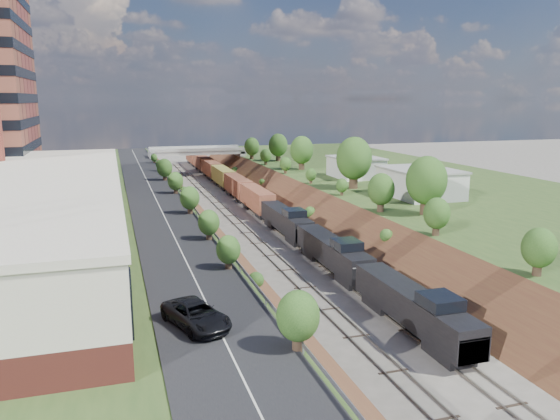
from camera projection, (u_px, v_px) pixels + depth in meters
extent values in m
cube|color=#334F20|center=(28.00, 226.00, 75.48)|extent=(44.00, 180.00, 5.00)
cube|color=#334F20|center=(442.00, 200.00, 94.66)|extent=(44.00, 180.00, 5.00)
cube|color=brown|center=(188.00, 232.00, 82.37)|extent=(10.00, 180.00, 10.00)
cube|color=brown|center=(324.00, 222.00, 88.76)|extent=(10.00, 180.00, 10.00)
cube|color=gray|center=(243.00, 227.00, 84.79)|extent=(1.58, 180.00, 0.18)
cube|color=gray|center=(275.00, 225.00, 86.30)|extent=(1.58, 180.00, 0.18)
cube|color=black|center=(157.00, 201.00, 80.05)|extent=(8.00, 180.00, 0.10)
cube|color=#99999E|center=(184.00, 196.00, 81.15)|extent=(0.06, 171.00, 0.30)
cube|color=brown|center=(49.00, 235.00, 55.62)|extent=(14.00, 62.00, 2.20)
cube|color=silver|center=(47.00, 204.00, 54.98)|extent=(14.00, 62.00, 4.30)
cube|color=silver|center=(45.00, 180.00, 54.50)|extent=(14.30, 62.30, 0.50)
cube|color=gray|center=(152.00, 165.00, 139.62)|extent=(1.50, 8.00, 6.20)
cube|color=gray|center=(240.00, 162.00, 146.31)|extent=(1.50, 8.00, 6.20)
cube|color=gray|center=(197.00, 152.00, 142.35)|extent=(24.00, 8.00, 1.00)
cube|color=gray|center=(199.00, 150.00, 138.44)|extent=(24.00, 0.30, 0.80)
cube|color=gray|center=(194.00, 147.00, 145.93)|extent=(24.00, 0.30, 0.80)
cube|color=silver|center=(420.00, 183.00, 83.51)|extent=(9.00, 12.00, 4.00)
cube|color=silver|center=(356.00, 168.00, 103.99)|extent=(8.00, 10.00, 3.60)
cylinder|color=#473323|center=(425.00, 204.00, 70.53)|extent=(1.30, 1.30, 2.62)
ellipsoid|color=#244D1B|center=(427.00, 180.00, 69.90)|extent=(5.25, 5.25, 6.30)
cylinder|color=#473323|center=(246.00, 278.00, 43.59)|extent=(0.66, 0.66, 1.22)
ellipsoid|color=#244D1B|center=(245.00, 261.00, 43.29)|extent=(2.45, 2.45, 2.94)
cube|color=black|center=(448.00, 352.00, 42.25)|extent=(2.40, 4.00, 0.90)
cube|color=black|center=(413.00, 305.00, 47.00)|extent=(2.82, 16.92, 2.65)
cube|color=black|center=(461.00, 344.00, 40.57)|extent=(2.59, 3.00, 1.80)
cube|color=silver|center=(462.00, 331.00, 40.37)|extent=(2.59, 3.00, 0.15)
cube|color=black|center=(440.00, 301.00, 42.92)|extent=(2.76, 3.10, 0.90)
cube|color=black|center=(332.00, 251.00, 63.78)|extent=(2.82, 16.92, 2.65)
cube|color=black|center=(286.00, 220.00, 80.55)|extent=(2.82, 16.92, 2.65)
cube|color=brown|center=(216.00, 171.00, 131.73)|extent=(2.82, 90.62, 3.38)
imported|color=black|center=(196.00, 315.00, 35.47)|extent=(4.53, 6.42, 1.63)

